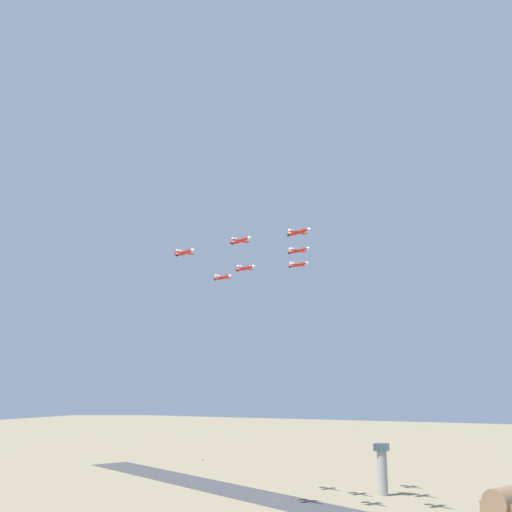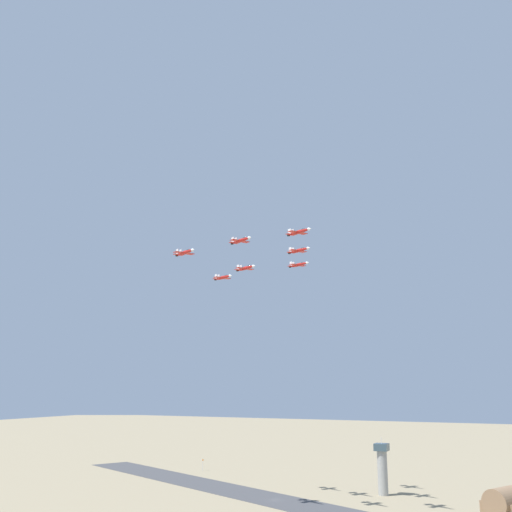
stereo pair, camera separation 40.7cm
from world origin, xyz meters
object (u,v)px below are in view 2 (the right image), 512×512
jet_left_wingman (299,250)px  jet_right_wingman (241,240)px  jet_lead (299,232)px  jet_right_outer (185,252)px  jet_left_outer (299,265)px  hangar (504,505)px  control_tower (382,467)px  jet_trailing (223,277)px  windsock (203,460)px  jet_slot_rear (246,268)px

jet_left_wingman → jet_right_wingman: jet_right_wingman is taller
jet_lead → jet_right_outer: (-10.31, 47.93, -6.16)m
jet_right_wingman → jet_left_outer: jet_right_wingman is taller
hangar → jet_right_wingman: (-35.36, 91.97, 102.33)m
control_tower → jet_left_wingman: bearing=145.3°
jet_trailing → jet_right_outer: bearing=-60.2°
jet_lead → windsock: bearing=163.5°
jet_left_outer → jet_slot_rear: size_ratio=1.00×
control_tower → jet_lead: jet_lead is taller
jet_right_outer → jet_trailing: 37.15m
jet_lead → jet_right_outer: 49.41m
windsock → jet_right_outer: (-104.84, -49.67, 97.74)m
hangar → jet_right_wingman: size_ratio=1.29×
jet_left_outer → jet_trailing: bearing=-121.6°
hangar → jet_trailing: 150.20m
windsock → jet_trailing: 124.89m
control_tower → jet_lead: 114.70m
jet_right_outer → jet_trailing: size_ratio=1.05×
windsock → jet_lead: bearing=-134.1°
jet_slot_rear → jet_trailing: size_ratio=1.00×
windsock → jet_right_wingman: 160.29m
control_tower → jet_slot_rear: jet_slot_rear is taller
hangar → control_tower: bearing=177.2°
control_tower → windsock: 119.20m
hangar → jet_right_outer: bearing=-134.9°
windsock → jet_left_outer: (-48.88, -79.70, 99.98)m
control_tower → hangar: size_ratio=1.49×
control_tower → jet_right_wingman: bearing=148.0°
jet_left_wingman → jet_right_wingman: bearing=-91.1°
jet_left_outer → jet_slot_rear: 32.20m
hangar → jet_left_outer: (15.45, 85.91, 100.65)m
jet_right_wingman → hangar: bearing=49.6°
hangar → jet_slot_rear: jet_slot_rear is taller
control_tower → jet_trailing: (-32.21, 65.27, 86.32)m
jet_left_outer → jet_right_wingman: bearing=-69.7°
jet_right_wingman → jet_left_outer: size_ratio=1.00×
hangar → jet_right_wingman: 142.05m
jet_lead → jet_right_wingman: bearing=-140.3°
control_tower → hangar: control_tower is taller
jet_left_outer → jet_slot_rear: bearing=-91.1°
windsock → jet_right_wingman: size_ratio=0.48×
hangar → windsock: size_ratio=2.71×
hangar → jet_left_wingman: size_ratio=1.28×
jet_lead → jet_right_wingman: jet_lead is taller
windsock → control_tower: bearing=-107.5°
jet_right_outer → control_tower: bearing=75.2°
jet_right_wingman → jet_trailing: jet_right_wingman is taller
jet_trailing → control_tower: bearing=53.8°
control_tower → jet_slot_rear: 108.66m
hangar → windsock: (64.33, 165.61, 0.67)m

